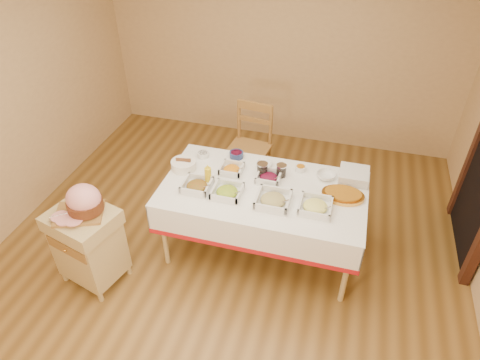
# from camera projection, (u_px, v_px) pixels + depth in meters

# --- Properties ---
(room_shell) EXTENTS (5.00, 5.00, 5.00)m
(room_shell) POSITION_uv_depth(u_px,v_px,m) (219.00, 150.00, 3.32)
(room_shell) COLOR brown
(room_shell) RESTS_ON ground
(dining_table) EXTENTS (1.82, 1.02, 0.76)m
(dining_table) POSITION_uv_depth(u_px,v_px,m) (263.00, 202.00, 3.91)
(dining_table) COLOR tan
(dining_table) RESTS_ON ground
(butcher_cart) EXTENTS (0.64, 0.58, 0.77)m
(butcher_cart) POSITION_uv_depth(u_px,v_px,m) (88.00, 243.00, 3.72)
(butcher_cart) COLOR tan
(butcher_cart) RESTS_ON ground
(dining_chair) EXTENTS (0.49, 0.47, 0.99)m
(dining_chair) POSITION_uv_depth(u_px,v_px,m) (250.00, 147.00, 4.83)
(dining_chair) COLOR olive
(dining_chair) RESTS_ON ground
(ham_on_board) EXTENTS (0.41, 0.39, 0.27)m
(ham_on_board) POSITION_uv_depth(u_px,v_px,m) (83.00, 202.00, 3.47)
(ham_on_board) COLOR olive
(ham_on_board) RESTS_ON butcher_cart
(serving_dish_a) EXTENTS (0.25, 0.25, 0.11)m
(serving_dish_a) POSITION_uv_depth(u_px,v_px,m) (197.00, 186.00, 3.79)
(serving_dish_a) COLOR silver
(serving_dish_a) RESTS_ON dining_table
(serving_dish_b) EXTENTS (0.25, 0.25, 0.10)m
(serving_dish_b) POSITION_uv_depth(u_px,v_px,m) (227.00, 192.00, 3.72)
(serving_dish_b) COLOR silver
(serving_dish_b) RESTS_ON dining_table
(serving_dish_c) EXTENTS (0.28, 0.28, 0.12)m
(serving_dish_c) POSITION_uv_depth(u_px,v_px,m) (273.00, 200.00, 3.62)
(serving_dish_c) COLOR silver
(serving_dish_c) RESTS_ON dining_table
(serving_dish_d) EXTENTS (0.27, 0.27, 0.10)m
(serving_dish_d) POSITION_uv_depth(u_px,v_px,m) (315.00, 206.00, 3.57)
(serving_dish_d) COLOR silver
(serving_dish_d) RESTS_ON dining_table
(serving_dish_e) EXTENTS (0.21, 0.20, 0.10)m
(serving_dish_e) POSITION_uv_depth(u_px,v_px,m) (232.00, 169.00, 3.99)
(serving_dish_e) COLOR silver
(serving_dish_e) RESTS_ON dining_table
(serving_dish_f) EXTENTS (0.23, 0.21, 0.10)m
(serving_dish_f) POSITION_uv_depth(u_px,v_px,m) (269.00, 177.00, 3.89)
(serving_dish_f) COLOR silver
(serving_dish_f) RESTS_ON dining_table
(small_bowl_left) EXTENTS (0.11, 0.11, 0.05)m
(small_bowl_left) POSITION_uv_depth(u_px,v_px,m) (203.00, 154.00, 4.20)
(small_bowl_left) COLOR silver
(small_bowl_left) RESTS_ON dining_table
(small_bowl_mid) EXTENTS (0.14, 0.14, 0.06)m
(small_bowl_mid) POSITION_uv_depth(u_px,v_px,m) (236.00, 154.00, 4.19)
(small_bowl_mid) COLOR navy
(small_bowl_mid) RESTS_ON dining_table
(small_bowl_right) EXTENTS (0.10, 0.10, 0.05)m
(small_bowl_right) POSITION_uv_depth(u_px,v_px,m) (301.00, 168.00, 4.01)
(small_bowl_right) COLOR silver
(small_bowl_right) RESTS_ON dining_table
(bowl_white_imported) EXTENTS (0.16, 0.16, 0.04)m
(bowl_white_imported) POSITION_uv_depth(u_px,v_px,m) (264.00, 164.00, 4.08)
(bowl_white_imported) COLOR silver
(bowl_white_imported) RESTS_ON dining_table
(bowl_small_imported) EXTENTS (0.22, 0.22, 0.05)m
(bowl_small_imported) POSITION_uv_depth(u_px,v_px,m) (326.00, 176.00, 3.92)
(bowl_small_imported) COLOR silver
(bowl_small_imported) RESTS_ON dining_table
(preserve_jar_left) EXTENTS (0.10, 0.10, 0.13)m
(preserve_jar_left) POSITION_uv_depth(u_px,v_px,m) (262.00, 170.00, 3.94)
(preserve_jar_left) COLOR silver
(preserve_jar_left) RESTS_ON dining_table
(preserve_jar_right) EXTENTS (0.10, 0.10, 0.12)m
(preserve_jar_right) POSITION_uv_depth(u_px,v_px,m) (281.00, 171.00, 3.93)
(preserve_jar_right) COLOR silver
(preserve_jar_right) RESTS_ON dining_table
(mustard_bottle) EXTENTS (0.06, 0.06, 0.19)m
(mustard_bottle) POSITION_uv_depth(u_px,v_px,m) (208.00, 174.00, 3.84)
(mustard_bottle) COLOR yellow
(mustard_bottle) RESTS_ON dining_table
(bread_basket) EXTENTS (0.24, 0.24, 0.10)m
(bread_basket) POSITION_uv_depth(u_px,v_px,m) (184.00, 165.00, 4.03)
(bread_basket) COLOR white
(bread_basket) RESTS_ON dining_table
(plate_stack) EXTENTS (0.26, 0.26, 0.09)m
(plate_stack) POSITION_uv_depth(u_px,v_px,m) (354.00, 175.00, 3.89)
(plate_stack) COLOR silver
(plate_stack) RESTS_ON dining_table
(brass_platter) EXTENTS (0.37, 0.27, 0.05)m
(brass_platter) POSITION_uv_depth(u_px,v_px,m) (343.00, 195.00, 3.70)
(brass_platter) COLOR gold
(brass_platter) RESTS_ON dining_table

